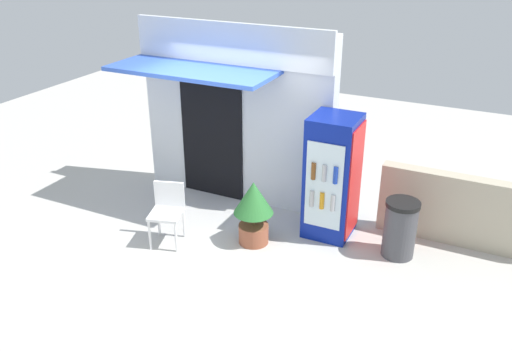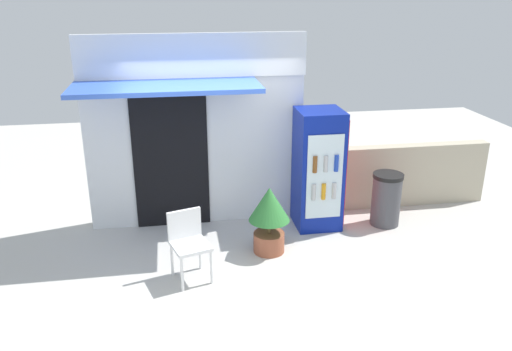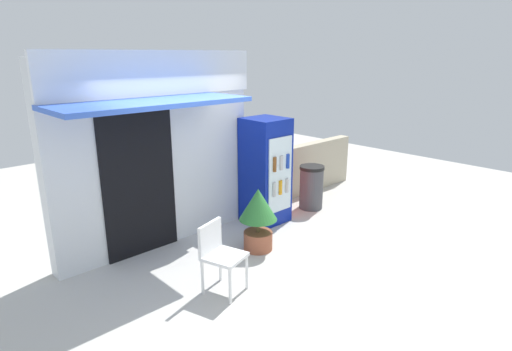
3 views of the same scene
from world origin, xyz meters
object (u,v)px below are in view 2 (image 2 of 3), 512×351
object	(u,v)px
potted_plant_near_shop	(269,214)
trash_bin	(386,199)
drink_cooler	(318,169)
plastic_chair	(188,240)

from	to	relation	value
potted_plant_near_shop	trash_bin	distance (m)	2.00
potted_plant_near_shop	drink_cooler	bearing A→B (deg)	39.62
drink_cooler	plastic_chair	distance (m)	2.35
plastic_chair	potted_plant_near_shop	xyz separation A→B (m)	(1.11, 0.48, 0.05)
potted_plant_near_shop	trash_bin	size ratio (longest dim) A/B	1.16
potted_plant_near_shop	plastic_chair	bearing A→B (deg)	-156.74
plastic_chair	trash_bin	xyz separation A→B (m)	(3.02, 1.04, -0.11)
plastic_chair	drink_cooler	bearing A→B (deg)	31.21
drink_cooler	potted_plant_near_shop	size ratio (longest dim) A/B	1.89
drink_cooler	plastic_chair	size ratio (longest dim) A/B	2.06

